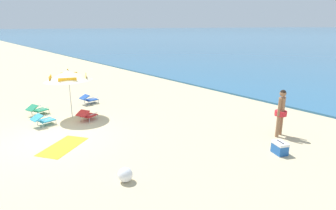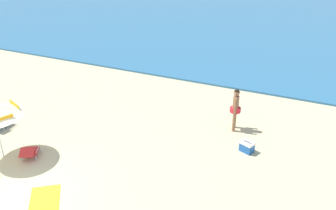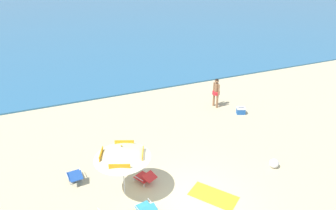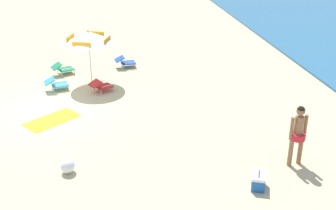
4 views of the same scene
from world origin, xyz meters
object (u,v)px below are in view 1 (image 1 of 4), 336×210
Objects in this scene: lounge_chair_under_umbrella at (37,109)px; beach_towel at (63,146)px; beach_ball at (125,175)px; lounge_chair_facing_sea at (43,119)px; cooler_box at (280,148)px; beach_umbrella_striped_main at (68,75)px; lounge_chair_beside_umbrella at (89,99)px; lounge_chair_spare_folded at (87,115)px; person_standing_near_shore at (281,110)px.

lounge_chair_under_umbrella is 4.38m from beach_towel.
beach_ball is at bearing 1.78° from lounge_chair_under_umbrella.
beach_ball is 3.38m from beach_towel.
lounge_chair_facing_sea reaches higher than cooler_box.
lounge_chair_beside_umbrella is (-1.63, 1.53, -1.65)m from beach_umbrella_striped_main.
beach_towel is (2.66, -0.09, -0.27)m from lounge_chair_facing_sea.
beach_ball is (7.69, 0.24, -0.07)m from lounge_chair_under_umbrella.
lounge_chair_under_umbrella reaches higher than lounge_chair_beside_umbrella.
lounge_chair_spare_folded is 1.72× the size of cooler_box.
lounge_chair_beside_umbrella is 1.56× the size of cooler_box.
lounge_chair_beside_umbrella is at bearing -156.89° from person_standing_near_shore.
lounge_chair_under_umbrella is at bearing -138.29° from beach_umbrella_striped_main.
lounge_chair_beside_umbrella is 0.51× the size of person_standing_near_shore.
lounge_chair_facing_sea is (2.04, -2.90, -0.00)m from lounge_chair_beside_umbrella.
beach_umbrella_striped_main is at bearing 171.84° from beach_ball.
lounge_chair_under_umbrella is 1.72m from lounge_chair_facing_sea.
person_standing_near_shore is 6.33m from beach_ball.
beach_umbrella_striped_main is at bearing 154.54° from beach_towel.
beach_umbrella_striped_main is 6.19× the size of beach_ball.
lounge_chair_facing_sea is (1.71, -0.21, 0.00)m from lounge_chair_under_umbrella.
cooler_box is at bearing 28.36° from lounge_chair_under_umbrella.
beach_umbrella_striped_main is 9.12m from cooler_box.
beach_towel is (2.11, -1.78, -0.27)m from lounge_chair_spare_folded.
person_standing_near_shore is 1.00× the size of beach_towel.
lounge_chair_facing_sea is at bearing -7.06° from lounge_chair_under_umbrella.
beach_towel is (4.36, -0.30, -0.27)m from lounge_chair_under_umbrella.
beach_towel is (3.07, -1.46, -1.92)m from beach_umbrella_striped_main.
person_standing_near_shore is 7.99m from beach_towel.
person_standing_near_shore reaches higher than lounge_chair_facing_sea.
cooler_box is 5.10m from beach_ball.
lounge_chair_under_umbrella reaches higher than cooler_box.
beach_ball is at bearing -8.16° from beach_umbrella_striped_main.
lounge_chair_under_umbrella reaches higher than beach_towel.
beach_ball reaches higher than beach_towel.
lounge_chair_spare_folded is at bearing 139.80° from beach_towel.
lounge_chair_under_umbrella is 2.71m from lounge_chair_beside_umbrella.
beach_ball is (6.39, -0.92, -1.72)m from beach_umbrella_striped_main.
person_standing_near_shore is at bearing 38.62° from lounge_chair_spare_folded.
beach_umbrella_striped_main is at bearing -154.21° from cooler_box.
lounge_chair_facing_sea is at bearing -73.32° from beach_umbrella_striped_main.
lounge_chair_spare_folded is 7.95m from cooler_box.
lounge_chair_beside_umbrella is at bearing 147.49° from beach_towel.
lounge_chair_under_umbrella reaches higher than beach_ball.
person_standing_near_shore is (6.24, 4.98, 0.76)m from lounge_chair_spare_folded.
lounge_chair_spare_folded is (2.26, 1.48, 0.00)m from lounge_chair_under_umbrella.
person_standing_near_shore reaches higher than cooler_box.
beach_ball is at bearing 4.30° from lounge_chair_facing_sea.
lounge_chair_under_umbrella is 2.51× the size of beach_ball.
cooler_box is (9.36, 5.05, -0.07)m from lounge_chair_under_umbrella.
person_standing_near_shore is 1.85m from cooler_box.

